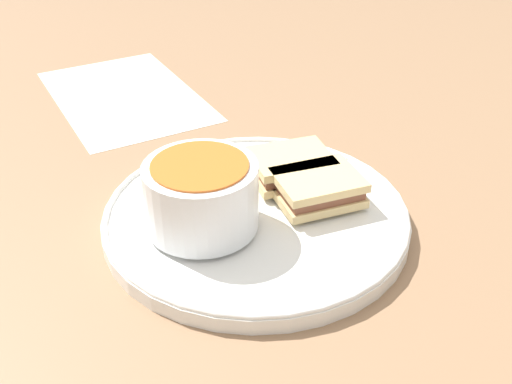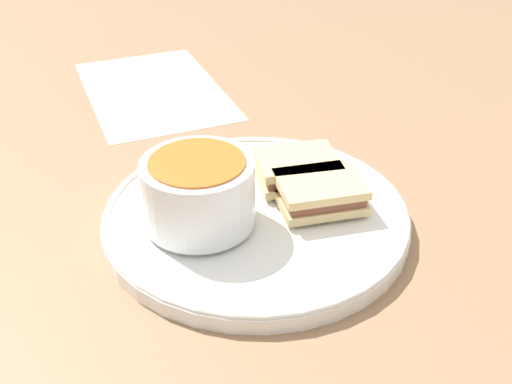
% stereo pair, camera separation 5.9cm
% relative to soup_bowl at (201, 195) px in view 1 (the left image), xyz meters
% --- Properties ---
extents(ground_plane, '(2.40, 2.40, 0.00)m').
position_rel_soup_bowl_xyz_m(ground_plane, '(0.06, 0.01, -0.05)').
color(ground_plane, '#8E6B4C').
extents(plate, '(0.31, 0.31, 0.02)m').
position_rel_soup_bowl_xyz_m(plate, '(0.06, 0.01, -0.04)').
color(plate, white).
rests_on(plate, ground_plane).
extents(soup_bowl, '(0.11, 0.11, 0.07)m').
position_rel_soup_bowl_xyz_m(soup_bowl, '(0.00, 0.00, 0.00)').
color(soup_bowl, white).
rests_on(soup_bowl, plate).
extents(spoon, '(0.12, 0.06, 0.01)m').
position_rel_soup_bowl_xyz_m(spoon, '(-0.02, 0.06, -0.03)').
color(spoon, silver).
rests_on(spoon, plate).
extents(sandwich_half_near, '(0.08, 0.07, 0.03)m').
position_rel_soup_bowl_xyz_m(sandwich_half_near, '(0.12, -0.00, -0.02)').
color(sandwich_half_near, '#DBBC7F').
rests_on(sandwich_half_near, plate).
extents(sandwich_half_far, '(0.09, 0.07, 0.03)m').
position_rel_soup_bowl_xyz_m(sandwich_half_far, '(0.11, 0.05, -0.02)').
color(sandwich_half_far, '#DBBC7F').
rests_on(sandwich_half_far, plate).
extents(menu_sheet, '(0.23, 0.32, 0.00)m').
position_rel_soup_bowl_xyz_m(menu_sheet, '(-0.01, 0.37, -0.05)').
color(menu_sheet, white).
rests_on(menu_sheet, ground_plane).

